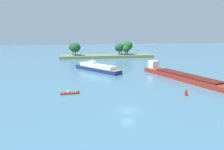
{
  "coord_description": "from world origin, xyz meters",
  "views": [
    {
      "loc": [
        -10.53,
        -44.3,
        16.12
      ],
      "look_at": [
        1.78,
        30.58,
        1.2
      ],
      "focal_mm": 38.17,
      "sensor_mm": 36.0,
      "label": 1
    }
  ],
  "objects_px": {
    "white_riverboat": "(97,68)",
    "small_motorboat": "(69,93)",
    "channel_buoy_red": "(186,92)",
    "cargo_barge": "(182,76)"
  },
  "relations": [
    {
      "from": "cargo_barge",
      "to": "channel_buoy_red",
      "type": "bearing_deg",
      "value": -112.23
    },
    {
      "from": "cargo_barge",
      "to": "small_motorboat",
      "type": "relative_size",
      "value": 7.63
    },
    {
      "from": "white_riverboat",
      "to": "cargo_barge",
      "type": "xyz_separation_m",
      "value": [
        25.25,
        -19.03,
        -0.25
      ]
    },
    {
      "from": "white_riverboat",
      "to": "cargo_barge",
      "type": "distance_m",
      "value": 31.62
    },
    {
      "from": "white_riverboat",
      "to": "channel_buoy_red",
      "type": "relative_size",
      "value": 11.0
    },
    {
      "from": "white_riverboat",
      "to": "small_motorboat",
      "type": "xyz_separation_m",
      "value": [
        -10.25,
        -30.98,
        -1.02
      ]
    },
    {
      "from": "channel_buoy_red",
      "to": "cargo_barge",
      "type": "bearing_deg",
      "value": 67.77
    },
    {
      "from": "white_riverboat",
      "to": "small_motorboat",
      "type": "relative_size",
      "value": 4.4
    },
    {
      "from": "white_riverboat",
      "to": "channel_buoy_red",
      "type": "distance_m",
      "value": 41.22
    },
    {
      "from": "channel_buoy_red",
      "to": "white_riverboat",
      "type": "bearing_deg",
      "value": 115.64
    }
  ]
}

